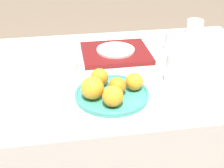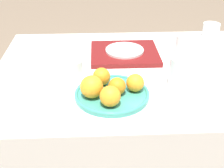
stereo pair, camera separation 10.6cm
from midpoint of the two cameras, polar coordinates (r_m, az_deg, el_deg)
The scene contains 13 objects.
table at distance 1.49m, azimuth 1.23°, elevation -10.55°, with size 1.16×0.83×0.78m.
fruit_platter at distance 1.08m, azimuth -2.81°, elevation -1.92°, with size 0.26×0.26×0.02m.
orange_0 at distance 1.06m, azimuth -1.90°, elevation -0.46°, with size 0.06×0.06×0.06m.
orange_1 at distance 1.04m, azimuth -6.53°, elevation -0.81°, with size 0.08×0.08×0.08m.
orange_2 at distance 1.08m, azimuth 1.32°, elevation 0.39°, with size 0.06×0.06×0.06m.
orange_3 at distance 1.00m, azimuth -2.89°, elevation -2.34°, with size 0.07×0.07×0.07m.
orange_4 at distance 1.11m, azimuth -5.02°, elevation 1.18°, with size 0.06×0.06×0.06m.
water_glass at distance 1.15m, azimuth 9.03°, elevation 2.60°, with size 0.08×0.08×0.12m.
serving_tray at distance 1.38m, azimuth -1.55°, elevation 5.65°, with size 0.29×0.26×0.02m.
side_plate at distance 1.38m, azimuth -1.55°, elevation 6.21°, with size 0.17×0.17×0.01m.
cup_0 at distance 1.20m, azimuth -10.54°, elevation 2.37°, with size 0.08×0.08×0.07m.
cup_1 at distance 1.44m, azimuth 9.00°, elevation 7.66°, with size 0.08×0.08×0.08m.
cup_2 at distance 1.67m, azimuth 13.16°, elevation 10.13°, with size 0.08×0.08×0.07m.
Camera 1 is at (-0.27, -1.11, 1.36)m, focal length 50.00 mm.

